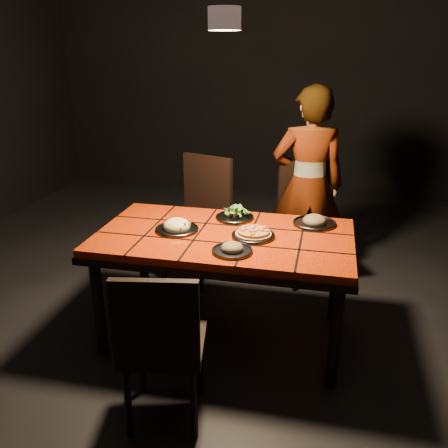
% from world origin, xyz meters
% --- Properties ---
extents(room_shell, '(6.04, 7.04, 3.08)m').
position_xyz_m(room_shell, '(0.00, 0.00, 1.50)').
color(room_shell, black).
rests_on(room_shell, ground).
extents(dining_table, '(1.62, 0.92, 0.75)m').
position_xyz_m(dining_table, '(0.00, 0.00, 0.67)').
color(dining_table, red).
rests_on(dining_table, ground).
extents(chair_near, '(0.47, 0.47, 0.90)m').
position_xyz_m(chair_near, '(-0.12, -0.87, 0.51)').
color(chair_near, black).
rests_on(chair_near, ground).
extents(chair_far_left, '(0.59, 0.59, 1.02)m').
position_xyz_m(chair_far_left, '(-0.40, 0.87, 0.58)').
color(chair_far_left, black).
rests_on(chair_far_left, ground).
extents(chair_far_right, '(0.59, 0.59, 0.98)m').
position_xyz_m(chair_far_right, '(0.47, 1.06, 0.56)').
color(chair_far_right, black).
rests_on(chair_far_right, ground).
extents(diner, '(0.64, 0.47, 1.60)m').
position_xyz_m(diner, '(0.46, 1.06, 0.80)').
color(diner, brown).
rests_on(diner, ground).
extents(pendant_lamp, '(0.18, 0.18, 1.06)m').
position_xyz_m(pendant_lamp, '(0.00, 0.00, 2.02)').
color(pendant_lamp, black).
rests_on(pendant_lamp, room_shell).
extents(plate_pizza, '(0.27, 0.27, 0.04)m').
position_xyz_m(plate_pizza, '(0.19, -0.01, 0.77)').
color(plate_pizza, '#3B3B40').
rests_on(plate_pizza, dining_table).
extents(plate_pasta, '(0.28, 0.28, 0.09)m').
position_xyz_m(plate_pasta, '(-0.31, -0.01, 0.77)').
color(plate_pasta, '#3B3B40').
rests_on(plate_pasta, dining_table).
extents(plate_salad, '(0.26, 0.26, 0.07)m').
position_xyz_m(plate_salad, '(0.01, 0.29, 0.78)').
color(plate_salad, '#3B3B40').
rests_on(plate_salad, dining_table).
extents(plate_mushroom_a, '(0.24, 0.24, 0.08)m').
position_xyz_m(plate_mushroom_a, '(0.11, -0.27, 0.77)').
color(plate_mushroom_a, '#3B3B40').
rests_on(plate_mushroom_a, dining_table).
extents(plate_mushroom_b, '(0.28, 0.28, 0.09)m').
position_xyz_m(plate_mushroom_b, '(0.55, 0.29, 0.77)').
color(plate_mushroom_b, '#3B3B40').
rests_on(plate_mushroom_b, dining_table).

